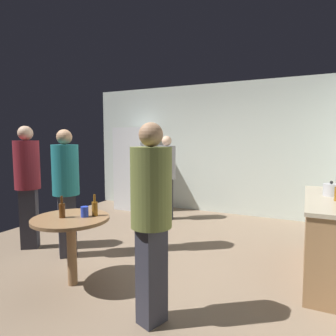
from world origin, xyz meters
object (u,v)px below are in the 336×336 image
at_px(person_in_orange_shirt, 151,182).
at_px(person_in_olive_shirt, 151,208).
at_px(plastic_cup_blue, 85,212).
at_px(foreground_table, 71,227).
at_px(beer_bottle_brown, 62,210).
at_px(person_in_teal_shirt, 66,183).
at_px(kettle, 331,190).
at_px(person_in_maroon_shirt, 27,177).
at_px(refrigerator, 135,168).
at_px(person_in_gray_shirt, 167,171).
at_px(beer_bottle_amber, 95,208).

height_order(person_in_orange_shirt, person_in_olive_shirt, person_in_olive_shirt).
bearing_deg(plastic_cup_blue, foreground_table, -146.93).
distance_m(beer_bottle_brown, person_in_olive_shirt, 1.17).
relative_size(foreground_table, person_in_teal_shirt, 0.48).
bearing_deg(person_in_teal_shirt, plastic_cup_blue, 7.75).
xyz_separation_m(kettle, person_in_maroon_shirt, (-3.81, -0.98, 0.05)).
height_order(person_in_maroon_shirt, person_in_olive_shirt, person_in_maroon_shirt).
bearing_deg(person_in_teal_shirt, person_in_maroon_shirt, -137.53).
distance_m(refrigerator, beer_bottle_brown, 3.56).
bearing_deg(person_in_orange_shirt, kettle, 98.81).
bearing_deg(person_in_gray_shirt, refrigerator, -154.69).
bearing_deg(person_in_olive_shirt, person_in_orange_shirt, -41.50).
distance_m(beer_bottle_amber, person_in_orange_shirt, 1.10).
bearing_deg(beer_bottle_brown, kettle, 31.76).
xyz_separation_m(beer_bottle_brown, person_in_gray_shirt, (-0.13, 2.80, 0.12)).
height_order(foreground_table, person_in_teal_shirt, person_in_teal_shirt).
relative_size(person_in_olive_shirt, person_in_gray_shirt, 1.05).
bearing_deg(person_in_orange_shirt, person_in_olive_shirt, 30.46).
relative_size(beer_bottle_amber, person_in_teal_shirt, 0.14).
relative_size(kettle, person_in_gray_shirt, 0.15).
bearing_deg(plastic_cup_blue, person_in_gray_shirt, 96.88).
bearing_deg(person_in_orange_shirt, beer_bottle_brown, -13.16).
height_order(person_in_olive_shirt, person_in_gray_shirt, person_in_olive_shirt).
distance_m(kettle, person_in_teal_shirt, 3.25).
xyz_separation_m(foreground_table, beer_bottle_brown, (-0.07, -0.05, 0.19)).
xyz_separation_m(person_in_orange_shirt, person_in_maroon_shirt, (-1.59, -0.70, 0.06)).
height_order(kettle, person_in_gray_shirt, person_in_gray_shirt).
relative_size(beer_bottle_brown, person_in_maroon_shirt, 0.13).
xyz_separation_m(refrigerator, person_in_teal_shirt, (0.64, -2.73, 0.08)).
relative_size(beer_bottle_amber, person_in_orange_shirt, 0.14).
xyz_separation_m(foreground_table, person_in_teal_shirt, (-0.62, 0.57, 0.35)).
bearing_deg(foreground_table, kettle, 31.69).
bearing_deg(beer_bottle_amber, plastic_cup_blue, -129.69).
xyz_separation_m(refrigerator, person_in_maroon_shirt, (-0.06, -2.75, 0.12)).
xyz_separation_m(foreground_table, person_in_gray_shirt, (-0.20, 2.76, 0.31)).
distance_m(beer_bottle_brown, plastic_cup_blue, 0.23).
height_order(beer_bottle_amber, person_in_olive_shirt, person_in_olive_shirt).
distance_m(foreground_table, beer_bottle_brown, 0.21).
height_order(plastic_cup_blue, person_in_olive_shirt, person_in_olive_shirt).
distance_m(foreground_table, person_in_teal_shirt, 0.91).
xyz_separation_m(beer_bottle_brown, person_in_maroon_shirt, (-1.25, 0.60, 0.20)).
distance_m(plastic_cup_blue, person_in_teal_shirt, 0.91).
bearing_deg(person_in_teal_shirt, kettle, 58.75).
bearing_deg(beer_bottle_amber, kettle, 30.89).
relative_size(refrigerator, person_in_teal_shirt, 1.07).
relative_size(plastic_cup_blue, person_in_orange_shirt, 0.07).
distance_m(person_in_orange_shirt, person_in_maroon_shirt, 1.74).
relative_size(beer_bottle_brown, person_in_teal_shirt, 0.14).
relative_size(beer_bottle_brown, plastic_cup_blue, 2.09).
bearing_deg(beer_bottle_brown, person_in_orange_shirt, 75.31).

